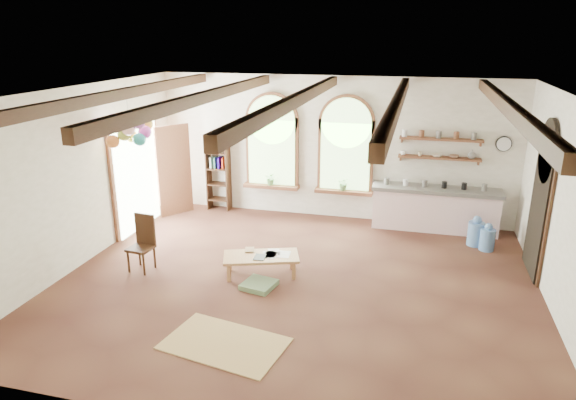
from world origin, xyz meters
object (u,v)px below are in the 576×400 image
(side_chair, at_px, (142,254))
(balloon_cluster, at_px, (130,130))
(coffee_table, at_px, (261,258))
(kitchen_counter, at_px, (435,208))

(side_chair, height_order, balloon_cluster, balloon_cluster)
(coffee_table, xyz_separation_m, side_chair, (-2.13, -0.32, -0.04))
(kitchen_counter, relative_size, coffee_table, 1.88)
(kitchen_counter, relative_size, side_chair, 2.65)
(balloon_cluster, bearing_deg, side_chair, -58.04)
(kitchen_counter, height_order, balloon_cluster, balloon_cluster)
(side_chair, bearing_deg, balloon_cluster, 121.96)
(coffee_table, bearing_deg, side_chair, -171.41)
(coffee_table, distance_m, balloon_cluster, 3.46)
(side_chair, bearing_deg, kitchen_counter, 33.44)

